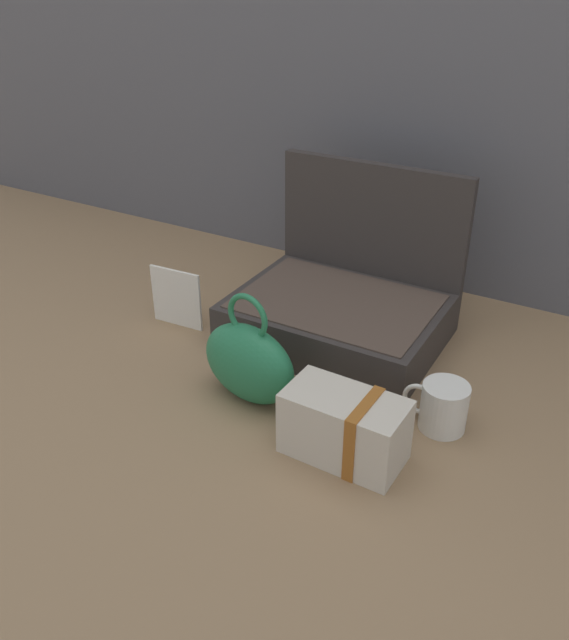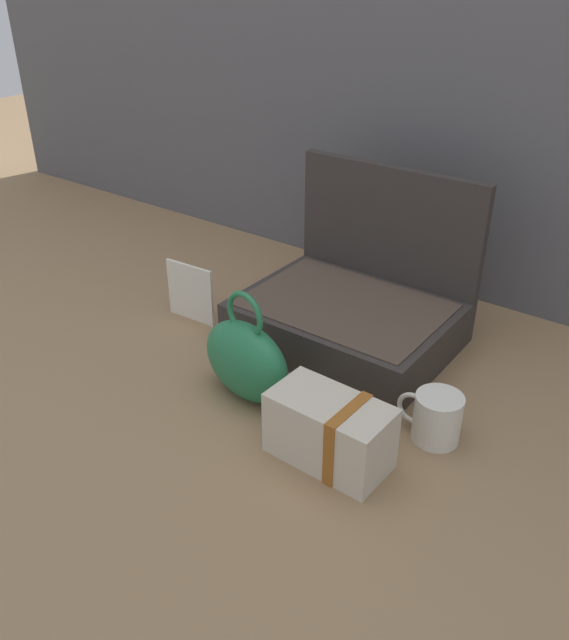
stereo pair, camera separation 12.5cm
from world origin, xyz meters
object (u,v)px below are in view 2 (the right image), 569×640
at_px(teal_pouch_handbag, 246,360).
at_px(cream_toiletry_bag, 331,431).
at_px(coffee_mug, 437,416).
at_px(info_card_left, 190,292).
at_px(open_suitcase, 354,307).

relative_size(teal_pouch_handbag, cream_toiletry_bag, 1.09).
distance_m(coffee_mug, info_card_left, 0.65).
xyz_separation_m(cream_toiletry_bag, coffee_mug, (0.12, 0.16, -0.01)).
xyz_separation_m(open_suitcase, teal_pouch_handbag, (-0.05, -0.31, 0.01)).
bearing_deg(teal_pouch_handbag, coffee_mug, 16.41).
height_order(cream_toiletry_bag, coffee_mug, cream_toiletry_bag).
relative_size(cream_toiletry_bag, coffee_mug, 1.72).
distance_m(teal_pouch_handbag, cream_toiletry_bag, 0.24).
xyz_separation_m(teal_pouch_handbag, info_card_left, (-0.30, 0.16, -0.01)).
xyz_separation_m(open_suitcase, cream_toiletry_bag, (0.18, -0.37, -0.02)).
xyz_separation_m(coffee_mug, info_card_left, (-0.64, 0.06, 0.02)).
distance_m(open_suitcase, teal_pouch_handbag, 0.31).
bearing_deg(teal_pouch_handbag, info_card_left, 151.99).
bearing_deg(cream_toiletry_bag, open_suitcase, 116.30).
bearing_deg(teal_pouch_handbag, cream_toiletry_bag, -14.13).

